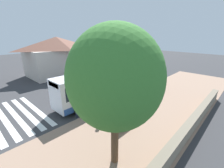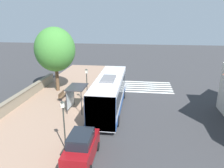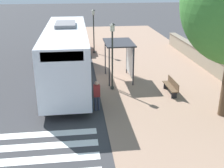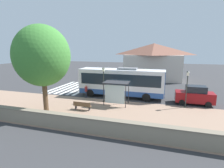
% 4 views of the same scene
% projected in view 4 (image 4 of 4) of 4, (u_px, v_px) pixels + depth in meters
% --- Properties ---
extents(ground_plane, '(120.00, 120.00, 0.00)m').
position_uv_depth(ground_plane, '(119.00, 101.00, 21.18)').
color(ground_plane, '#353538').
rests_on(ground_plane, ground).
extents(sidewalk_plaza, '(9.00, 44.00, 0.02)m').
position_uv_depth(sidewalk_plaza, '(107.00, 114.00, 16.96)').
color(sidewalk_plaza, '#937560').
rests_on(sidewalk_plaza, ground).
extents(crosswalk_stripes, '(9.00, 5.25, 0.01)m').
position_uv_depth(crosswalk_stripes, '(73.00, 87.00, 28.42)').
color(crosswalk_stripes, silver).
rests_on(crosswalk_stripes, ground).
extents(stone_wall, '(0.60, 20.00, 1.22)m').
position_uv_depth(stone_wall, '(90.00, 125.00, 13.04)').
color(stone_wall, gray).
rests_on(stone_wall, ground).
extents(background_building, '(7.62, 11.55, 7.27)m').
position_uv_depth(background_building, '(153.00, 61.00, 35.56)').
color(background_building, beige).
rests_on(background_building, ground).
extents(bus, '(2.67, 10.95, 3.83)m').
position_uv_depth(bus, '(121.00, 82.00, 22.61)').
color(bus, silver).
rests_on(bus, ground).
extents(bus_shelter, '(1.85, 2.75, 2.60)m').
position_uv_depth(bus_shelter, '(116.00, 86.00, 19.16)').
color(bus_shelter, '#2D2D33').
rests_on(bus_shelter, ground).
extents(pedestrian, '(0.34, 0.22, 1.63)m').
position_uv_depth(pedestrian, '(86.00, 90.00, 22.54)').
color(pedestrian, '#2D3347').
rests_on(pedestrian, ground).
extents(bench, '(0.40, 1.89, 0.88)m').
position_uv_depth(bench, '(82.00, 106.00, 17.87)').
color(bench, brown).
rests_on(bench, ground).
extents(street_lamp_near, '(0.28, 0.28, 4.12)m').
position_uv_depth(street_lamp_near, '(104.00, 81.00, 20.35)').
color(street_lamp_near, '#2D332D').
rests_on(street_lamp_near, ground).
extents(street_lamp_far, '(0.28, 0.28, 3.95)m').
position_uv_depth(street_lamp_far, '(187.00, 86.00, 18.29)').
color(street_lamp_far, '#2D332D').
rests_on(street_lamp_far, ground).
extents(shade_tree, '(5.16, 5.16, 8.39)m').
position_uv_depth(shade_tree, '(42.00, 56.00, 16.14)').
color(shade_tree, brown).
rests_on(shade_tree, ground).
extents(parked_car_behind_bus, '(1.86, 4.06, 2.12)m').
position_uv_depth(parked_car_behind_bus, '(194.00, 95.00, 19.68)').
color(parked_car_behind_bus, maroon).
rests_on(parked_car_behind_bus, ground).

